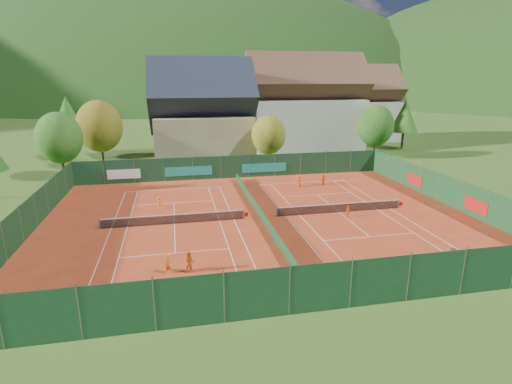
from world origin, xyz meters
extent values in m
plane|color=#33531A|center=(0.00, 0.00, -0.02)|extent=(600.00, 600.00, 0.00)
cube|color=#AB3519|center=(0.00, 0.00, 0.01)|extent=(40.00, 32.00, 0.01)
cube|color=white|center=(-8.00, 11.88, 0.01)|extent=(10.97, 0.06, 0.00)
cube|color=white|center=(-8.00, -11.88, 0.01)|extent=(10.97, 0.06, 0.00)
cube|color=white|center=(-13.48, 0.00, 0.01)|extent=(0.06, 23.77, 0.00)
cube|color=white|center=(-2.51, 0.00, 0.01)|extent=(0.06, 23.77, 0.00)
cube|color=white|center=(-12.12, 0.00, 0.01)|extent=(0.06, 23.77, 0.00)
cube|color=white|center=(-3.88, 0.00, 0.01)|extent=(0.06, 23.77, 0.00)
cube|color=white|center=(-8.00, 6.40, 0.01)|extent=(8.23, 0.06, 0.00)
cube|color=white|center=(-8.00, -6.40, 0.01)|extent=(8.23, 0.06, 0.00)
cube|color=white|center=(-8.00, 0.00, 0.01)|extent=(0.06, 12.80, 0.00)
cube|color=white|center=(8.00, 11.88, 0.01)|extent=(10.97, 0.06, 0.00)
cube|color=white|center=(8.00, -11.88, 0.01)|extent=(10.97, 0.06, 0.00)
cube|color=white|center=(2.51, 0.00, 0.01)|extent=(0.06, 23.77, 0.00)
cube|color=white|center=(13.48, 0.00, 0.01)|extent=(0.06, 23.77, 0.00)
cube|color=white|center=(3.88, 0.00, 0.01)|extent=(0.06, 23.77, 0.00)
cube|color=white|center=(12.12, 0.00, 0.01)|extent=(0.06, 23.77, 0.00)
cube|color=white|center=(8.00, 6.40, 0.01)|extent=(8.23, 0.06, 0.00)
cube|color=white|center=(8.00, -6.40, 0.01)|extent=(8.23, 0.06, 0.00)
cube|color=white|center=(8.00, 0.00, 0.01)|extent=(0.06, 12.80, 0.00)
cylinder|color=#59595B|center=(-14.40, 0.00, 0.51)|extent=(0.10, 0.10, 1.02)
cylinder|color=#59595B|center=(-1.60, 0.00, 0.51)|extent=(0.10, 0.10, 1.02)
cube|color=black|center=(-8.00, 0.00, 0.46)|extent=(12.80, 0.02, 0.86)
cube|color=white|center=(-8.00, 0.00, 0.89)|extent=(12.80, 0.04, 0.06)
cube|color=red|center=(-1.35, 0.00, 0.45)|extent=(0.40, 0.04, 0.40)
cylinder|color=#59595B|center=(1.60, 0.00, 0.51)|extent=(0.10, 0.10, 1.02)
cylinder|color=#59595B|center=(14.40, 0.00, 0.51)|extent=(0.10, 0.10, 1.02)
cube|color=black|center=(8.00, 0.00, 0.46)|extent=(12.80, 0.02, 0.86)
cube|color=white|center=(8.00, 0.00, 0.89)|extent=(12.80, 0.04, 0.06)
cube|color=red|center=(14.65, 0.00, 0.45)|extent=(0.40, 0.04, 0.40)
cube|color=#13351A|center=(0.00, 0.00, 0.50)|extent=(0.03, 28.80, 1.00)
cube|color=#14371F|center=(0.00, 16.00, 1.50)|extent=(40.00, 0.04, 3.00)
cube|color=teal|center=(-6.00, 15.94, 1.20)|extent=(6.00, 0.03, 1.20)
cube|color=teal|center=(4.00, 15.94, 1.20)|extent=(6.00, 0.03, 1.20)
cube|color=silver|center=(-14.00, 15.94, 1.20)|extent=(4.00, 0.03, 1.20)
cube|color=#14371C|center=(0.00, -16.00, 1.50)|extent=(40.00, 0.04, 3.00)
cube|color=#133519|center=(-20.00, 0.00, 1.50)|extent=(0.04, 32.00, 3.00)
cube|color=#153A1C|center=(20.00, 0.00, 1.50)|extent=(0.04, 32.00, 3.00)
cube|color=#B21414|center=(19.94, -4.00, 1.20)|extent=(0.03, 3.00, 1.20)
cube|color=#B21414|center=(19.94, 6.00, 1.20)|extent=(0.03, 3.00, 1.20)
cube|color=tan|center=(-3.00, 30.00, 3.50)|extent=(15.00, 12.00, 7.00)
cube|color=#1E2333|center=(-3.00, 30.00, 10.00)|extent=(16.20, 12.00, 12.00)
cube|color=silver|center=(16.00, 36.00, 4.50)|extent=(20.00, 11.00, 9.00)
cube|color=brown|center=(16.00, 36.00, 11.75)|extent=(21.60, 11.00, 11.00)
cube|color=silver|center=(30.00, 44.00, 4.00)|extent=(16.00, 10.00, 8.00)
cube|color=brown|center=(30.00, 44.00, 10.50)|extent=(17.28, 10.00, 10.00)
cylinder|color=#4B2D1A|center=(-22.00, 20.00, 1.40)|extent=(0.36, 0.36, 2.80)
ellipsoid|color=#285A19|center=(-22.00, 20.00, 5.40)|extent=(5.72, 5.72, 6.58)
cylinder|color=#462B19|center=(-18.00, 26.00, 1.57)|extent=(0.36, 0.36, 3.15)
ellipsoid|color=olive|center=(-18.00, 26.00, 6.07)|extent=(6.44, 6.44, 7.40)
cylinder|color=#412817|center=(-24.00, 34.00, 1.75)|extent=(0.36, 0.36, 3.50)
cone|color=#215A19|center=(-24.00, 34.00, 6.75)|extent=(5.60, 5.60, 6.50)
cylinder|color=#412B17|center=(6.00, 22.00, 1.22)|extent=(0.36, 0.36, 2.45)
ellipsoid|color=olive|center=(6.00, 22.00, 4.72)|extent=(5.01, 5.01, 5.76)
cylinder|color=#412917|center=(24.00, 24.00, 1.40)|extent=(0.36, 0.36, 2.80)
ellipsoid|color=#225217|center=(24.00, 24.00, 5.40)|extent=(5.72, 5.72, 6.58)
cylinder|color=#432C18|center=(34.00, 32.00, 1.57)|extent=(0.36, 0.36, 3.15)
cone|color=#275919|center=(34.00, 32.00, 6.07)|extent=(5.04, 5.04, 5.85)
cylinder|color=#482F19|center=(26.00, 40.00, 1.75)|extent=(0.36, 0.36, 3.50)
ellipsoid|color=olive|center=(26.00, 40.00, 6.75)|extent=(7.15, 7.15, 8.22)
ellipsoid|color=black|center=(10.00, 300.00, -42.35)|extent=(440.00, 440.00, 242.00)
cylinder|color=slate|center=(11.98, -11.49, 0.40)|extent=(0.02, 0.02, 0.80)
cylinder|color=slate|center=(12.28, -11.49, 0.40)|extent=(0.02, 0.02, 0.80)
cylinder|color=slate|center=(11.98, -11.19, 0.40)|extent=(0.02, 0.02, 0.80)
cylinder|color=slate|center=(12.28, -11.19, 0.40)|extent=(0.02, 0.02, 0.80)
cube|color=slate|center=(12.13, -11.34, 0.55)|extent=(0.34, 0.34, 0.30)
ellipsoid|color=#CCD833|center=(12.13, -11.34, 0.58)|extent=(0.28, 0.28, 0.16)
sphere|color=#CCD833|center=(-8.14, -8.98, 0.03)|extent=(0.07, 0.07, 0.07)
sphere|color=#CCD833|center=(6.85, -10.88, 0.03)|extent=(0.07, 0.07, 0.07)
sphere|color=#CCD833|center=(4.33, 3.03, 0.03)|extent=(0.07, 0.07, 0.07)
sphere|color=#CCD833|center=(-5.36, 8.19, 0.03)|extent=(0.07, 0.07, 0.07)
sphere|color=#CCD833|center=(11.22, -4.05, 0.03)|extent=(0.07, 0.07, 0.07)
imported|color=orange|center=(-8.51, -9.60, 0.66)|extent=(0.57, 0.52, 1.31)
imported|color=#CB5A12|center=(-7.05, -9.88, 0.78)|extent=(0.83, 0.68, 1.56)
imported|color=#F05C15|center=(-9.43, 4.97, 0.60)|extent=(0.89, 0.80, 1.20)
imported|color=orange|center=(8.18, -1.54, 0.60)|extent=(0.73, 0.66, 1.20)
imported|color=#D75113|center=(6.99, 9.99, 0.75)|extent=(0.86, 0.74, 1.49)
imported|color=#ED5615|center=(10.14, 10.17, 0.68)|extent=(1.20, 1.16, 1.37)
camera|label=1|loc=(-7.60, -34.87, 12.87)|focal=28.00mm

